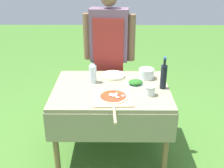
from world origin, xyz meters
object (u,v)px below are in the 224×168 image
pizza_on_peel (113,98)px  mixing_tub (146,74)px  herb_container (136,83)px  sauce_jar (150,91)px  water_bottle (93,72)px  oil_bottle (164,76)px  prep_table (111,97)px  plate_stack (113,76)px  person_cook (109,48)px

pizza_on_peel → mixing_tub: size_ratio=3.89×
mixing_tub → herb_container: bearing=-125.8°
sauce_jar → water_bottle: bearing=152.3°
oil_bottle → sauce_jar: 0.22m
prep_table → water_bottle: water_bottle is taller
prep_table → oil_bottle: 0.55m
herb_container → plate_stack: 0.31m
sauce_jar → prep_table: bearing=156.8°
herb_container → mixing_tub: 0.21m
person_cook → sauce_jar: size_ratio=16.49×
mixing_tub → person_cook: bearing=133.9°
water_bottle → plate_stack: 0.27m
person_cook → mixing_tub: 0.59m
plate_stack → sauce_jar: (0.34, -0.43, 0.03)m
pizza_on_peel → sauce_jar: size_ratio=6.37×
sauce_jar → person_cook: bearing=115.8°
water_bottle → herb_container: water_bottle is taller
herb_container → prep_table: bearing=-164.7°
person_cook → herb_container: 0.66m
person_cook → water_bottle: 0.54m
person_cook → plate_stack: person_cook is taller
mixing_tub → sauce_jar: 0.39m
person_cook → sauce_jar: bearing=121.3°
person_cook → plate_stack: size_ratio=6.20×
prep_table → herb_container: size_ratio=5.98×
water_bottle → herb_container: bearing=-8.7°
person_cook → herb_container: (0.27, -0.58, -0.17)m
person_cook → pizza_on_peel: (0.05, -0.89, -0.19)m
plate_stack → sauce_jar: bearing=-51.5°
prep_table → person_cook: size_ratio=0.72×
plate_stack → pizza_on_peel: bearing=-89.5°
prep_table → water_bottle: (-0.18, 0.13, 0.21)m
pizza_on_peel → oil_bottle: size_ratio=1.93×
water_bottle → sauce_jar: (0.54, -0.28, -0.07)m
prep_table → pizza_on_peel: pizza_on_peel is taller
water_bottle → sauce_jar: water_bottle is taller
pizza_on_peel → water_bottle: (-0.20, 0.37, 0.10)m
person_cook → oil_bottle: size_ratio=5.00×
water_bottle → sauce_jar: size_ratio=2.50×
person_cook → oil_bottle: bearing=134.5°
pizza_on_peel → water_bottle: water_bottle is taller
pizza_on_peel → mixing_tub: mixing_tub is taller
person_cook → herb_container: bearing=120.4°
herb_container → water_bottle: bearing=171.3°
water_bottle → prep_table: bearing=-35.3°
prep_table → pizza_on_peel: (0.02, -0.24, 0.11)m
person_cook → pizza_on_peel: bearing=98.7°
prep_table → sauce_jar: sauce_jar is taller
pizza_on_peel → mixing_tub: (0.34, 0.48, 0.04)m
water_bottle → mixing_tub: bearing=10.9°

